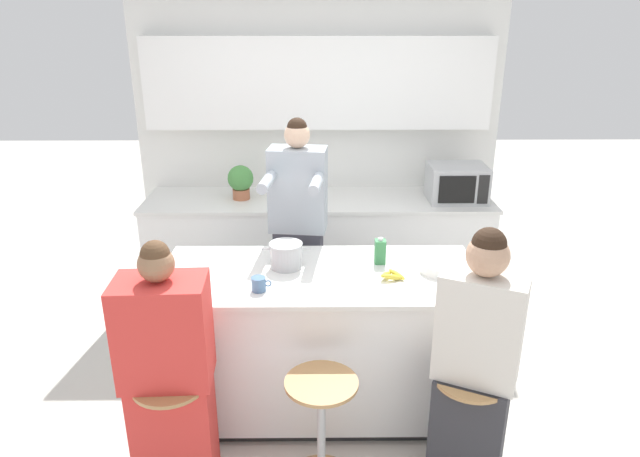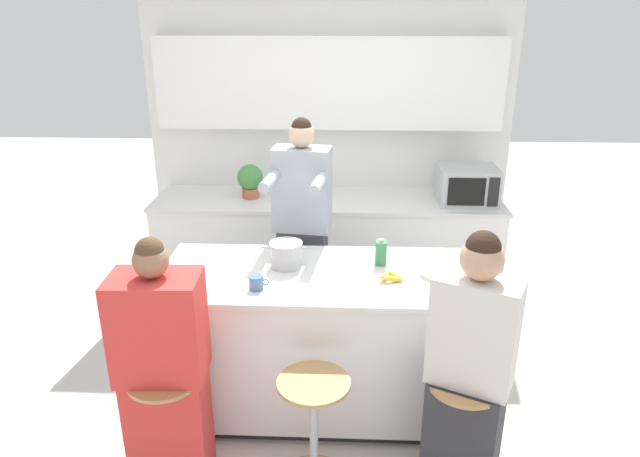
{
  "view_description": "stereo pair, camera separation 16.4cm",
  "coord_description": "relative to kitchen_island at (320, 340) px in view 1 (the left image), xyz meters",
  "views": [
    {
      "loc": [
        -0.03,
        -3.06,
        2.4
      ],
      "look_at": [
        0.0,
        0.08,
        1.19
      ],
      "focal_mm": 32.0,
      "sensor_mm": 36.0,
      "label": 1
    },
    {
      "loc": [
        0.14,
        -3.06,
        2.4
      ],
      "look_at": [
        0.0,
        0.08,
        1.19
      ],
      "focal_mm": 32.0,
      "sensor_mm": 36.0,
      "label": 2
    }
  ],
  "objects": [
    {
      "name": "bar_stool_rightmost",
      "position": [
        0.76,
        -0.65,
        -0.11
      ],
      "size": [
        0.38,
        0.38,
        0.65
      ],
      "color": "tan",
      "rests_on": "ground_plane"
    },
    {
      "name": "kitchen_island",
      "position": [
        0.0,
        0.0,
        0.0
      ],
      "size": [
        1.9,
        0.83,
        0.94
      ],
      "color": "black",
      "rests_on": "ground_plane"
    },
    {
      "name": "potted_plant",
      "position": [
        -0.65,
        1.52,
        0.59
      ],
      "size": [
        0.21,
        0.21,
        0.29
      ],
      "color": "#A86042",
      "rests_on": "back_counter"
    },
    {
      "name": "bar_stool_center",
      "position": [
        0.0,
        -0.67,
        -0.11
      ],
      "size": [
        0.38,
        0.38,
        0.65
      ],
      "color": "tan",
      "rests_on": "ground_plane"
    },
    {
      "name": "juice_carton",
      "position": [
        0.37,
        0.14,
        0.54
      ],
      "size": [
        0.07,
        0.07,
        0.17
      ],
      "color": "#38844C",
      "rests_on": "kitchen_island"
    },
    {
      "name": "coffee_cup_near",
      "position": [
        -0.34,
        -0.23,
        0.5
      ],
      "size": [
        0.11,
        0.08,
        0.08
      ],
      "color": "#4C7099",
      "rests_on": "kitchen_island"
    },
    {
      "name": "wall_back",
      "position": [
        0.0,
        1.86,
        1.07
      ],
      "size": [
        3.13,
        0.22,
        2.7
      ],
      "color": "silver",
      "rests_on": "ground_plane"
    },
    {
      "name": "person_wrapped_blanket",
      "position": [
        -0.77,
        -0.64,
        0.19
      ],
      "size": [
        0.46,
        0.3,
        1.41
      ],
      "rotation": [
        0.0,
        0.0,
        0.04
      ],
      "color": "red",
      "rests_on": "ground_plane"
    },
    {
      "name": "banana_bunch",
      "position": [
        0.41,
        -0.09,
        0.49
      ],
      "size": [
        0.17,
        0.12,
        0.05
      ],
      "color": "yellow",
      "rests_on": "kitchen_island"
    },
    {
      "name": "back_counter",
      "position": [
        0.0,
        1.52,
        -0.02
      ],
      "size": [
        2.91,
        0.7,
        0.91
      ],
      "color": "white",
      "rests_on": "ground_plane"
    },
    {
      "name": "microwave",
      "position": [
        1.15,
        1.47,
        0.58
      ],
      "size": [
        0.47,
        0.39,
        0.3
      ],
      "color": "#B2B5B7",
      "rests_on": "back_counter"
    },
    {
      "name": "person_seated_near",
      "position": [
        0.78,
        -0.64,
        0.2
      ],
      "size": [
        0.46,
        0.39,
        1.46
      ],
      "rotation": [
        0.0,
        0.0,
        -0.44
      ],
      "color": "#333338",
      "rests_on": "ground_plane"
    },
    {
      "name": "cooking_pot",
      "position": [
        -0.2,
        0.08,
        0.54
      ],
      "size": [
        0.29,
        0.2,
        0.16
      ],
      "color": "#B7BABC",
      "rests_on": "kitchen_island"
    },
    {
      "name": "bar_stool_leftmost",
      "position": [
        -0.76,
        -0.67,
        -0.11
      ],
      "size": [
        0.38,
        0.38,
        0.65
      ],
      "color": "tan",
      "rests_on": "ground_plane"
    },
    {
      "name": "ground_plane",
      "position": [
        0.0,
        0.0,
        -0.47
      ],
      "size": [
        16.0,
        16.0,
        0.0
      ],
      "primitive_type": "plane",
      "color": "beige"
    },
    {
      "name": "person_cooking",
      "position": [
        -0.15,
        0.62,
        0.39
      ],
      "size": [
        0.44,
        0.58,
        1.75
      ],
      "rotation": [
        0.0,
        0.0,
        -0.12
      ],
      "color": "#383842",
      "rests_on": "ground_plane"
    },
    {
      "name": "fruit_bowl",
      "position": [
        0.71,
        0.01,
        0.49
      ],
      "size": [
        0.24,
        0.24,
        0.06
      ],
      "color": "white",
      "rests_on": "kitchen_island"
    }
  ]
}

